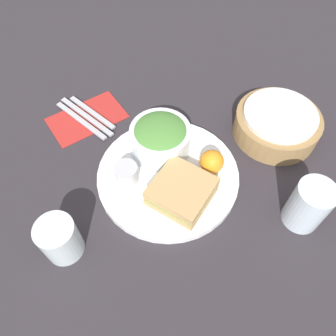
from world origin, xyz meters
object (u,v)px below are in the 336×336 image
(drink_glass, at_px, (308,205))
(knife, at_px, (87,116))
(plate, at_px, (168,176))
(dressing_cup, at_px, (127,173))
(salad_bowl, at_px, (160,137))
(spoon, at_px, (92,112))
(water_glass, at_px, (60,239))
(sandwich, at_px, (182,191))
(bread_basket, at_px, (277,124))
(fork, at_px, (81,121))

(drink_glass, relative_size, knife, 0.58)
(plate, relative_size, dressing_cup, 6.30)
(salad_bowl, relative_size, knife, 0.72)
(salad_bowl, distance_m, spoon, 0.22)
(plate, bearing_deg, dressing_cup, -114.69)
(drink_glass, distance_m, spoon, 0.54)
(drink_glass, bearing_deg, plate, -143.95)
(drink_glass, height_order, water_glass, drink_glass)
(sandwich, bearing_deg, dressing_cup, -145.06)
(bread_basket, xyz_separation_m, fork, (-0.29, -0.36, -0.03))
(sandwich, bearing_deg, water_glass, -99.52)
(sandwich, bearing_deg, plate, 171.25)
(fork, relative_size, spoon, 1.11)
(spoon, relative_size, water_glass, 1.80)
(dressing_cup, bearing_deg, salad_bowl, 106.46)
(drink_glass, bearing_deg, water_glass, -116.27)
(plate, relative_size, drink_glass, 2.82)
(dressing_cup, bearing_deg, drink_glass, 42.81)
(sandwich, xyz_separation_m, knife, (-0.32, -0.06, -0.03))
(salad_bowl, xyz_separation_m, dressing_cup, (0.03, -0.10, -0.02))
(sandwich, height_order, knife, sandwich)
(knife, bearing_deg, drink_glass, -169.02)
(fork, height_order, knife, same)
(fork, xyz_separation_m, water_glass, (0.28, -0.16, 0.04))
(bread_basket, bearing_deg, water_glass, -91.40)
(plate, distance_m, sandwich, 0.07)
(fork, bearing_deg, sandwich, 178.78)
(drink_glass, xyz_separation_m, water_glass, (-0.20, -0.41, -0.01))
(fork, bearing_deg, water_glass, 134.64)
(plate, height_order, spoon, plate)
(sandwich, distance_m, salad_bowl, 0.13)
(salad_bowl, xyz_separation_m, water_glass, (0.09, -0.27, -0.01))
(fork, distance_m, knife, 0.02)
(plate, relative_size, knife, 1.64)
(dressing_cup, bearing_deg, sandwich, 34.94)
(plate, xyz_separation_m, sandwich, (0.06, -0.01, 0.03))
(salad_bowl, distance_m, knife, 0.22)
(salad_bowl, bearing_deg, fork, -149.53)
(plate, bearing_deg, bread_basket, 82.89)
(salad_bowl, bearing_deg, sandwich, -15.19)
(sandwich, relative_size, salad_bowl, 1.10)
(dressing_cup, height_order, fork, dressing_cup)
(drink_glass, bearing_deg, sandwich, -133.27)
(bread_basket, bearing_deg, fork, -128.31)
(plate, xyz_separation_m, knife, (-0.26, -0.07, -0.00))
(sandwich, xyz_separation_m, drink_glass, (0.16, 0.17, 0.01))
(sandwich, bearing_deg, salad_bowl, 164.81)
(knife, relative_size, water_glass, 2.10)
(drink_glass, bearing_deg, fork, -152.54)
(plate, bearing_deg, sandwich, -8.75)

